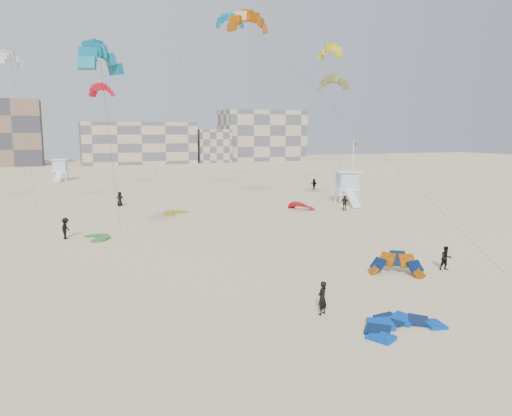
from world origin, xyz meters
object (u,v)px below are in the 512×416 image
object	(u,v)px
kite_ground_blue	(402,329)
kite_ground_orange	(396,274)
kitesurfer_main	(322,298)
lifeguard_tower_near	(347,188)

from	to	relation	value
kite_ground_blue	kite_ground_orange	bearing A→B (deg)	47.44
kite_ground_blue	kite_ground_orange	world-z (taller)	kite_ground_orange
kitesurfer_main	lifeguard_tower_near	distance (m)	40.68
lifeguard_tower_near	kite_ground_orange	bearing A→B (deg)	-101.52
kite_ground_blue	lifeguard_tower_near	distance (m)	42.08
kitesurfer_main	lifeguard_tower_near	size ratio (longest dim) A/B	0.28
kite_ground_blue	kite_ground_orange	distance (m)	9.57
kite_ground_orange	kite_ground_blue	bearing A→B (deg)	-86.90
kitesurfer_main	lifeguard_tower_near	world-z (taller)	lifeguard_tower_near
kitesurfer_main	kite_ground_blue	bearing A→B (deg)	100.41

